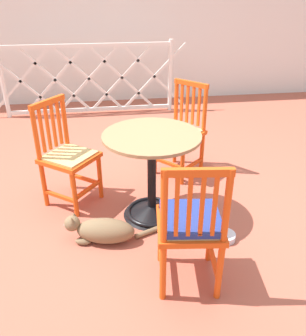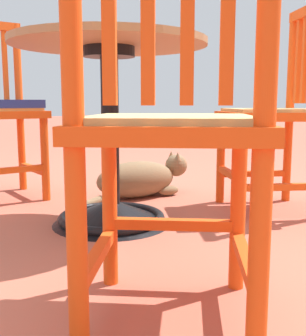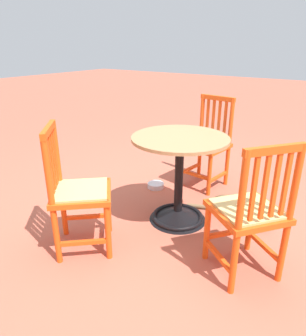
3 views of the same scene
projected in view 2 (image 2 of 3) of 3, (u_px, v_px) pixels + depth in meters
ground_plane at (125, 225)px, 1.74m from camera, size 24.00×24.00×0.00m
cafe_table at (111, 155)px, 1.71m from camera, size 0.76×0.76×0.73m
orange_chair_by_planter at (170, 130)px, 0.90m from camera, size 0.56×0.56×0.91m
orange_chair_facing_out at (275, 115)px, 1.92m from camera, size 0.56×0.56×0.91m
tabby_cat at (143, 179)px, 2.24m from camera, size 0.75×0.29×0.23m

